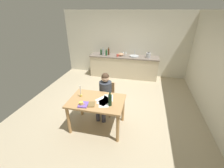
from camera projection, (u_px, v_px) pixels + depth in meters
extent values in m
cube|color=tan|center=(112.00, 105.00, 4.51)|extent=(5.20, 5.20, 0.04)
cube|color=beige|center=(126.00, 44.00, 6.19)|extent=(5.20, 0.12, 2.60)
cube|color=beige|center=(222.00, 73.00, 3.40)|extent=(0.12, 5.20, 2.60)
cube|color=beige|center=(124.00, 67.00, 6.26)|extent=(2.76, 0.60, 0.86)
cube|color=#72665B|center=(124.00, 56.00, 6.06)|extent=(2.80, 0.64, 0.04)
cube|color=tan|center=(97.00, 101.00, 3.36)|extent=(1.25, 0.83, 0.04)
cylinder|color=tan|center=(69.00, 120.00, 3.34)|extent=(0.07, 0.07, 0.72)
cylinder|color=tan|center=(118.00, 128.00, 3.11)|extent=(0.07, 0.07, 0.72)
cylinder|color=tan|center=(81.00, 103.00, 3.95)|extent=(0.07, 0.07, 0.72)
cylinder|color=tan|center=(123.00, 109.00, 3.73)|extent=(0.07, 0.07, 0.72)
cube|color=tan|center=(106.00, 98.00, 4.00)|extent=(0.44, 0.44, 0.04)
cube|color=tan|center=(108.00, 88.00, 4.06)|extent=(0.36, 0.06, 0.40)
cylinder|color=tan|center=(98.00, 108.00, 4.00)|extent=(0.04, 0.04, 0.44)
cylinder|color=tan|center=(110.00, 110.00, 3.91)|extent=(0.04, 0.04, 0.44)
cylinder|color=tan|center=(103.00, 101.00, 4.29)|extent=(0.04, 0.04, 0.44)
cylinder|color=tan|center=(114.00, 103.00, 4.20)|extent=(0.04, 0.04, 0.44)
cylinder|color=#333842|center=(106.00, 91.00, 3.87)|extent=(0.35, 0.35, 0.50)
sphere|color=#D8AD8C|center=(105.00, 78.00, 3.70)|extent=(0.20, 0.20, 0.20)
sphere|color=#473323|center=(105.00, 77.00, 3.69)|extent=(0.19, 0.19, 0.19)
cylinder|color=#383847|center=(100.00, 102.00, 3.84)|extent=(0.17, 0.39, 0.13)
cylinder|color=#383847|center=(98.00, 113.00, 3.78)|extent=(0.10, 0.10, 0.45)
cylinder|color=#383847|center=(106.00, 103.00, 3.80)|extent=(0.17, 0.39, 0.13)
cylinder|color=#383847|center=(104.00, 115.00, 3.74)|extent=(0.10, 0.10, 0.45)
cylinder|color=#F2CC4C|center=(81.00, 104.00, 3.15)|extent=(0.09, 0.09, 0.09)
torus|color=#F2CC4C|center=(83.00, 104.00, 3.14)|extent=(0.06, 0.01, 0.06)
cylinder|color=gold|center=(81.00, 96.00, 3.49)|extent=(0.06, 0.06, 0.05)
cylinder|color=white|center=(80.00, 90.00, 3.42)|extent=(0.02, 0.02, 0.24)
cube|color=#7253BA|center=(83.00, 105.00, 3.17)|extent=(0.22, 0.24, 0.03)
cube|color=brown|center=(91.00, 104.00, 3.19)|extent=(0.19, 0.22, 0.02)
cube|color=white|center=(108.00, 98.00, 3.44)|extent=(0.27, 0.33, 0.00)
cube|color=white|center=(103.00, 99.00, 3.38)|extent=(0.34, 0.36, 0.00)
cube|color=white|center=(104.00, 102.00, 3.29)|extent=(0.31, 0.36, 0.00)
cube|color=white|center=(104.00, 104.00, 3.23)|extent=(0.27, 0.34, 0.00)
cylinder|color=black|center=(110.00, 100.00, 3.12)|extent=(0.08, 0.08, 0.25)
cylinder|color=black|center=(110.00, 94.00, 3.05)|extent=(0.04, 0.04, 0.06)
cylinder|color=#B2B7BC|center=(134.00, 56.00, 5.96)|extent=(0.36, 0.36, 0.04)
cylinder|color=silver|center=(135.00, 53.00, 6.05)|extent=(0.02, 0.02, 0.24)
cylinder|color=#194C23|center=(101.00, 52.00, 6.18)|extent=(0.07, 0.07, 0.20)
cylinder|color=#194C23|center=(101.00, 49.00, 6.13)|extent=(0.03, 0.03, 0.05)
cylinder|color=#8C999E|center=(103.00, 52.00, 6.11)|extent=(0.07, 0.07, 0.26)
cylinder|color=#8C999E|center=(103.00, 48.00, 6.04)|extent=(0.03, 0.03, 0.06)
cylinder|color=#194C23|center=(106.00, 53.00, 6.08)|extent=(0.07, 0.07, 0.20)
cylinder|color=#194C23|center=(106.00, 50.00, 6.02)|extent=(0.03, 0.03, 0.05)
cylinder|color=#593319|center=(109.00, 52.00, 6.16)|extent=(0.08, 0.08, 0.25)
cylinder|color=#593319|center=(109.00, 48.00, 6.09)|extent=(0.04, 0.04, 0.06)
ellipsoid|color=tan|center=(121.00, 54.00, 6.08)|extent=(0.23, 0.23, 0.11)
cylinder|color=#B7BABF|center=(148.00, 55.00, 5.82)|extent=(0.18, 0.18, 0.18)
cone|color=#262628|center=(149.00, 52.00, 5.77)|extent=(0.11, 0.11, 0.04)
cylinder|color=silver|center=(126.00, 55.00, 6.17)|extent=(0.06, 0.06, 0.00)
cylinder|color=silver|center=(126.00, 54.00, 6.15)|extent=(0.01, 0.01, 0.07)
cone|color=silver|center=(126.00, 52.00, 6.12)|extent=(0.07, 0.07, 0.08)
cylinder|color=silver|center=(123.00, 55.00, 6.19)|extent=(0.06, 0.06, 0.00)
cylinder|color=silver|center=(123.00, 54.00, 6.18)|extent=(0.01, 0.01, 0.07)
cone|color=silver|center=(123.00, 52.00, 6.14)|extent=(0.07, 0.07, 0.08)
cylinder|color=#D84C3F|center=(117.00, 55.00, 5.95)|extent=(0.07, 0.07, 0.10)
torus|color=#D84C3F|center=(118.00, 55.00, 5.94)|extent=(0.07, 0.01, 0.07)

